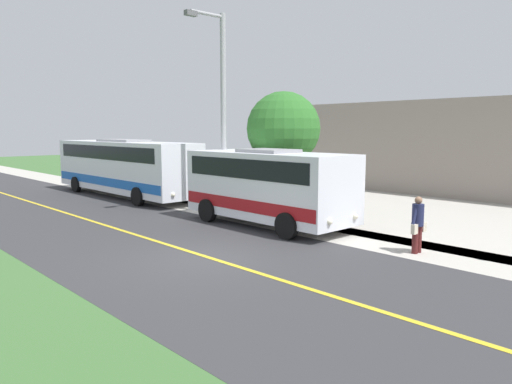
{
  "coord_description": "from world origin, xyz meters",
  "views": [
    {
      "loc": [
        8.13,
        10.7,
        3.59
      ],
      "look_at": [
        -3.5,
        -1.74,
        1.4
      ],
      "focal_mm": 34.03,
      "sensor_mm": 36.0,
      "label": 1
    }
  ],
  "objects": [
    {
      "name": "tree_curbside",
      "position": [
        -7.4,
        -4.14,
        3.62
      ],
      "size": [
        3.24,
        3.24,
        5.26
      ],
      "color": "#4C3826",
      "rests_on": "ground"
    },
    {
      "name": "pedestrian_with_bags",
      "position": [
        -4.78,
        3.79,
        0.9
      ],
      "size": [
        0.72,
        0.34,
        1.67
      ],
      "color": "#4C1919",
      "rests_on": "ground"
    },
    {
      "name": "road_centre_line",
      "position": [
        0.0,
        0.0,
        0.01
      ],
      "size": [
        0.16,
        100.0,
        0.0
      ],
      "primitive_type": "cube",
      "color": "gold",
      "rests_on": "ground"
    },
    {
      "name": "road_surface",
      "position": [
        0.0,
        0.0,
        0.0
      ],
      "size": [
        8.0,
        100.0,
        0.01
      ],
      "primitive_type": "cube",
      "color": "#333335",
      "rests_on": "ground"
    },
    {
      "name": "parking_lot_surface",
      "position": [
        -12.4,
        3.0,
        0.0
      ],
      "size": [
        14.0,
        36.0,
        0.01
      ],
      "primitive_type": "cube",
      "color": "#B2ADA3",
      "rests_on": "ground"
    },
    {
      "name": "street_light_pole",
      "position": [
        -4.88,
        -5.36,
        4.58
      ],
      "size": [
        1.97,
        0.24,
        8.35
      ],
      "color": "#9E9EA3",
      "rests_on": "ground"
    },
    {
      "name": "ground_plane",
      "position": [
        0.0,
        0.0,
        0.0
      ],
      "size": [
        120.0,
        120.0,
        0.0
      ],
      "primitive_type": "plane",
      "color": "#3D6633"
    },
    {
      "name": "sidewalk",
      "position": [
        -5.2,
        0.0,
        0.0
      ],
      "size": [
        2.4,
        100.0,
        0.01
      ],
      "primitive_type": "cube",
      "color": "#B2ADA3",
      "rests_on": "ground"
    },
    {
      "name": "shuttle_bus_front",
      "position": [
        -4.54,
        -2.18,
        1.58
      ],
      "size": [
        2.74,
        7.01,
        2.88
      ],
      "color": "white",
      "rests_on": "ground"
    },
    {
      "name": "commercial_building",
      "position": [
        -21.4,
        -0.92,
        2.61
      ],
      "size": [
        10.0,
        23.33,
        5.21
      ],
      "primitive_type": "cube",
      "color": "gray",
      "rests_on": "ground"
    },
    {
      "name": "transit_bus_rear",
      "position": [
        -4.5,
        -13.26,
        1.69
      ],
      "size": [
        2.66,
        11.5,
        3.08
      ],
      "color": "white",
      "rests_on": "ground"
    }
  ]
}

